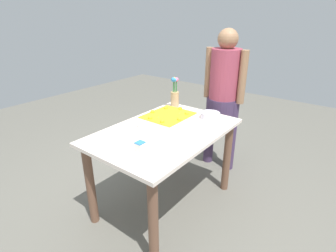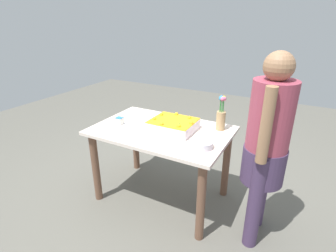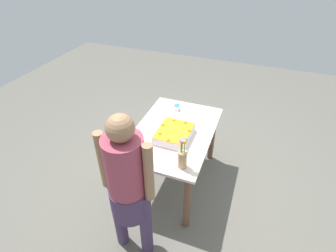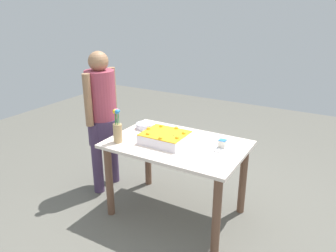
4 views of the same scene
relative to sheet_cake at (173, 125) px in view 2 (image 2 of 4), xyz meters
name	(u,v)px [view 2 (image 2 of 4)]	position (x,y,z in m)	size (l,w,h in m)	color
ground_plane	(162,196)	(-0.10, -0.04, -0.79)	(8.00, 8.00, 0.00)	#605E55
dining_table	(161,142)	(-0.10, -0.04, -0.18)	(1.23, 0.81, 0.74)	#F2DFD0
sheet_cake	(173,125)	(0.00, 0.00, 0.00)	(0.39, 0.33, 0.12)	white
serving_plate_with_slice	(120,123)	(-0.49, -0.14, -0.03)	(0.22, 0.22, 0.08)	white
cake_knife	(145,115)	(-0.42, 0.19, -0.05)	(0.18, 0.02, 0.00)	silver
flower_vase	(221,116)	(0.37, 0.21, 0.08)	(0.08, 0.08, 0.32)	tan
fruit_bowl	(202,144)	(0.36, -0.20, -0.02)	(0.17, 0.17, 0.05)	silver
person_standing	(267,141)	(0.81, -0.10, 0.07)	(0.31, 0.45, 1.49)	#453354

